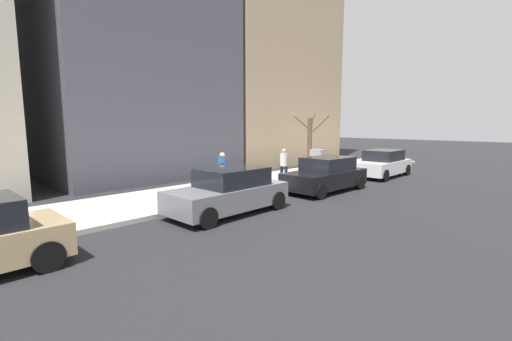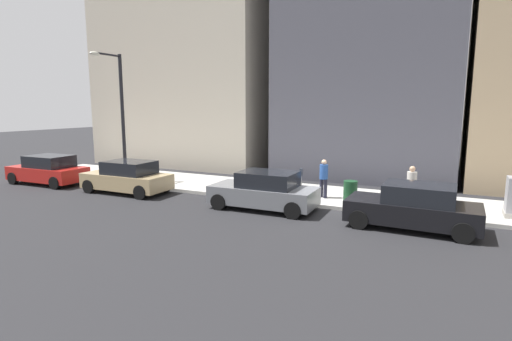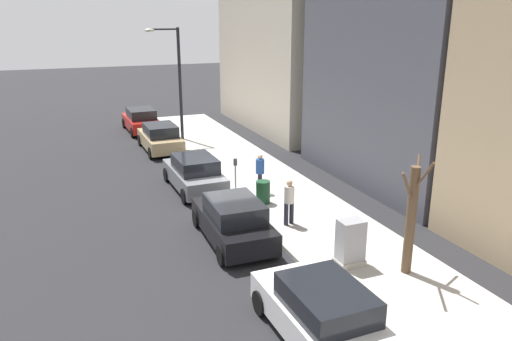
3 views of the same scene
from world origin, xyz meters
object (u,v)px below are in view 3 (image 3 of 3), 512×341
at_px(parked_car_black, 233,221).
at_px(parked_car_grey, 195,174).
at_px(parked_car_red, 141,120).
at_px(streetlamp, 175,74).
at_px(parked_car_white, 322,314).
at_px(bare_tree, 411,217).
at_px(trash_bin, 263,192).
at_px(parked_car_tan, 160,138).
at_px(utility_box, 350,243).
at_px(pedestrian_near_meter, 289,200).
at_px(parking_meter, 235,170).
at_px(pedestrian_midblock, 260,171).

bearing_deg(parked_car_black, parked_car_grey, 89.49).
relative_size(parked_car_red, streetlamp, 0.65).
distance_m(parked_car_white, bare_tree, 4.33).
xyz_separation_m(bare_tree, trash_bin, (-1.69, 6.73, -1.26)).
relative_size(parked_car_tan, streetlamp, 0.65).
xyz_separation_m(utility_box, pedestrian_near_meter, (-0.37, 3.42, 0.24)).
bearing_deg(parked_car_white, parked_car_black, 89.76).
distance_m(parking_meter, bare_tree, 9.01).
height_order(utility_box, pedestrian_midblock, pedestrian_midblock).
xyz_separation_m(parked_car_tan, pedestrian_midblock, (2.41, -8.81, 0.35)).
distance_m(parked_car_black, trash_bin, 3.37).
bearing_deg(parked_car_grey, parked_car_tan, 89.20).
bearing_deg(parking_meter, parked_car_red, 97.42).
bearing_deg(trash_bin, bare_tree, -75.88).
distance_m(parked_car_grey, parked_car_red, 12.44).
relative_size(parked_car_grey, trash_bin, 4.70).
distance_m(parked_car_tan, utility_box, 15.98).
height_order(parked_car_black, parked_car_red, same).
relative_size(parked_car_white, pedestrian_midblock, 2.55).
bearing_deg(pedestrian_midblock, bare_tree, 37.51).
distance_m(parked_car_grey, utility_box, 9.01).
bearing_deg(streetlamp, parking_meter, -89.02).
height_order(parked_car_grey, parking_meter, parked_car_grey).
distance_m(parked_car_white, parking_meter, 10.62).
xyz_separation_m(parked_car_grey, streetlamp, (1.37, 8.84, 3.28)).
bearing_deg(trash_bin, pedestrian_near_meter, -89.30).
height_order(parked_car_black, pedestrian_midblock, pedestrian_midblock).
relative_size(streetlamp, pedestrian_near_meter, 3.92).
xyz_separation_m(parked_car_red, trash_bin, (2.20, -15.39, -0.14)).
height_order(streetlamp, bare_tree, streetlamp).
relative_size(parked_car_black, pedestrian_midblock, 2.55).
relative_size(parked_car_white, pedestrian_near_meter, 2.55).
bearing_deg(parked_car_grey, bare_tree, -70.26).
distance_m(parking_meter, trash_bin, 2.06).
height_order(trash_bin, pedestrian_near_meter, pedestrian_near_meter).
distance_m(parked_car_grey, bare_tree, 10.42).
bearing_deg(trash_bin, parked_car_white, -103.76).
height_order(parked_car_black, streetlamp, streetlamp).
xyz_separation_m(parking_meter, pedestrian_midblock, (0.83, -0.73, 0.11)).
relative_size(utility_box, pedestrian_near_meter, 0.86).
xyz_separation_m(parked_car_grey, trash_bin, (1.99, -2.95, -0.14)).
height_order(parked_car_tan, pedestrian_midblock, pedestrian_midblock).
bearing_deg(utility_box, parking_meter, 96.29).
bearing_deg(parked_car_grey, parked_car_black, -92.88).
bearing_deg(trash_bin, pedestrian_midblock, 72.94).
distance_m(utility_box, streetlamp, 17.84).
relative_size(parked_car_white, parked_car_red, 1.00).
height_order(parking_meter, bare_tree, bare_tree).
xyz_separation_m(streetlamp, bare_tree, (2.31, -18.52, -2.15)).
distance_m(parked_car_black, pedestrian_near_meter, 2.24).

